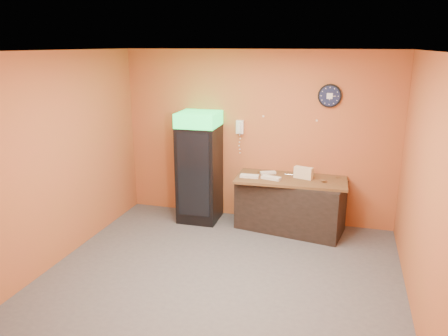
% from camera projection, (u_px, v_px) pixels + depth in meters
% --- Properties ---
extents(floor, '(4.50, 4.50, 0.00)m').
position_uv_depth(floor, '(223.00, 272.00, 5.70)').
color(floor, '#47474C').
rests_on(floor, ground).
extents(back_wall, '(4.50, 0.02, 2.80)m').
position_uv_depth(back_wall, '(257.00, 137.00, 7.16)').
color(back_wall, '#AC6030').
rests_on(back_wall, floor).
extents(left_wall, '(0.02, 4.00, 2.80)m').
position_uv_depth(left_wall, '(64.00, 157.00, 5.91)').
color(left_wall, '#AC6030').
rests_on(left_wall, floor).
extents(right_wall, '(0.02, 4.00, 2.80)m').
position_uv_depth(right_wall, '(423.00, 185.00, 4.72)').
color(right_wall, '#AC6030').
rests_on(right_wall, floor).
extents(ceiling, '(4.50, 4.00, 0.02)m').
position_uv_depth(ceiling, '(223.00, 51.00, 4.93)').
color(ceiling, white).
rests_on(ceiling, back_wall).
extents(beverage_cooler, '(0.65, 0.66, 1.83)m').
position_uv_depth(beverage_cooler, '(199.00, 169.00, 7.17)').
color(beverage_cooler, black).
rests_on(beverage_cooler, floor).
extents(prep_counter, '(1.73, 0.99, 0.82)m').
position_uv_depth(prep_counter, '(290.00, 205.00, 6.93)').
color(prep_counter, black).
rests_on(prep_counter, floor).
extents(wall_clock, '(0.36, 0.06, 0.36)m').
position_uv_depth(wall_clock, '(330.00, 96.00, 6.65)').
color(wall_clock, black).
rests_on(wall_clock, back_wall).
extents(wall_phone, '(0.12, 0.11, 0.22)m').
position_uv_depth(wall_phone, '(240.00, 127.00, 7.14)').
color(wall_phone, white).
rests_on(wall_phone, back_wall).
extents(butcher_paper, '(1.73, 0.85, 0.04)m').
position_uv_depth(butcher_paper, '(291.00, 179.00, 6.81)').
color(butcher_paper, brown).
rests_on(butcher_paper, prep_counter).
extents(sub_roll_stack, '(0.30, 0.18, 0.18)m').
position_uv_depth(sub_roll_stack, '(303.00, 173.00, 6.76)').
color(sub_roll_stack, beige).
rests_on(sub_roll_stack, butcher_paper).
extents(wrapped_sandwich_left, '(0.29, 0.12, 0.04)m').
position_uv_depth(wrapped_sandwich_left, '(250.00, 176.00, 6.84)').
color(wrapped_sandwich_left, silver).
rests_on(wrapped_sandwich_left, butcher_paper).
extents(wrapped_sandwich_mid, '(0.32, 0.19, 0.04)m').
position_uv_depth(wrapped_sandwich_mid, '(271.00, 178.00, 6.75)').
color(wrapped_sandwich_mid, silver).
rests_on(wrapped_sandwich_mid, butcher_paper).
extents(wrapped_sandwich_right, '(0.26, 0.20, 0.04)m').
position_uv_depth(wrapped_sandwich_right, '(268.00, 173.00, 7.03)').
color(wrapped_sandwich_right, silver).
rests_on(wrapped_sandwich_right, butcher_paper).
extents(kitchen_tool, '(0.06, 0.06, 0.06)m').
position_uv_depth(kitchen_tool, '(295.00, 174.00, 6.92)').
color(kitchen_tool, silver).
rests_on(kitchen_tool, butcher_paper).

